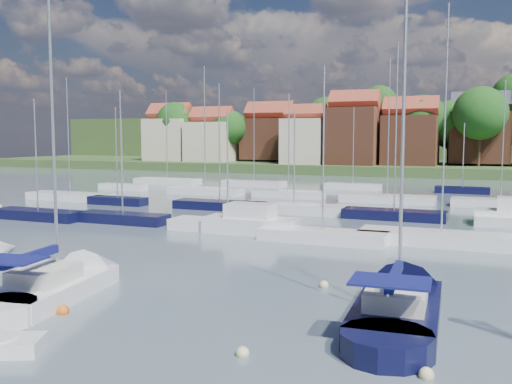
% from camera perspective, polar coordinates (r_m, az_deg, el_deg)
% --- Properties ---
extents(ground, '(260.00, 260.00, 0.00)m').
position_cam_1_polar(ground, '(60.17, 11.63, -1.41)').
color(ground, '#44535C').
rests_on(ground, ground).
extents(sailboat_centre, '(4.50, 11.36, 15.04)m').
position_cam_1_polar(sailboat_centre, '(28.44, -18.28, -8.69)').
color(sailboat_centre, silver).
rests_on(sailboat_centre, ground).
extents(sailboat_navy, '(3.79, 12.00, 16.40)m').
position_cam_1_polar(sailboat_navy, '(24.78, 14.27, -10.70)').
color(sailboat_navy, black).
rests_on(sailboat_navy, ground).
extents(buoy_c, '(0.51, 0.51, 0.51)m').
position_cam_1_polar(buoy_c, '(25.13, -18.72, -11.44)').
color(buoy_c, '#D85914').
rests_on(buoy_c, ground).
extents(buoy_d, '(0.45, 0.45, 0.45)m').
position_cam_1_polar(buoy_d, '(19.60, -1.36, -16.07)').
color(buoy_d, beige).
rests_on(buoy_d, ground).
extents(buoy_e, '(0.46, 0.46, 0.46)m').
position_cam_1_polar(buoy_e, '(27.94, 6.81, -9.45)').
color(buoy_e, beige).
rests_on(buoy_e, ground).
extents(buoy_f, '(0.46, 0.46, 0.46)m').
position_cam_1_polar(buoy_f, '(18.73, 16.67, -17.38)').
color(buoy_f, beige).
rests_on(buoy_f, ground).
extents(buoy_g, '(0.45, 0.45, 0.45)m').
position_cam_1_polar(buoy_g, '(23.25, 12.83, -12.68)').
color(buoy_g, beige).
rests_on(buoy_g, ground).
extents(marina_field, '(79.62, 41.41, 15.93)m').
position_cam_1_polar(marina_field, '(55.04, 12.64, -1.62)').
color(marina_field, silver).
rests_on(marina_field, ground).
extents(far_shore_town, '(212.46, 90.00, 22.27)m').
position_cam_1_polar(far_shore_town, '(151.64, 19.13, 4.32)').
color(far_shore_town, '#3D5B2D').
rests_on(far_shore_town, ground).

